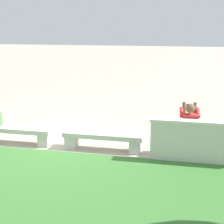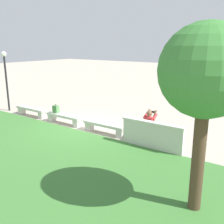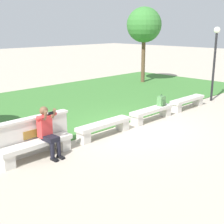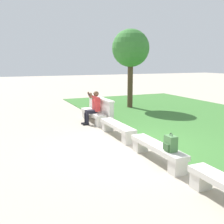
# 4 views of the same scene
# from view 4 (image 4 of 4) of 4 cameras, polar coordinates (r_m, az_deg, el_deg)

# --- Properties ---
(ground_plane) EXTENTS (80.00, 80.00, 0.00)m
(ground_plane) POSITION_cam_4_polar(r_m,az_deg,el_deg) (7.78, 4.83, -7.65)
(ground_plane) COLOR #B2A593
(bench_main) EXTENTS (2.02, 0.40, 0.45)m
(bench_main) POSITION_cam_4_polar(r_m,az_deg,el_deg) (10.89, -4.17, -0.61)
(bench_main) COLOR beige
(bench_main) RESTS_ON ground
(bench_near) EXTENTS (2.02, 0.40, 0.45)m
(bench_near) POSITION_cam_4_polar(r_m,az_deg,el_deg) (8.73, 1.11, -3.50)
(bench_near) COLOR beige
(bench_near) RESTS_ON ground
(bench_mid) EXTENTS (2.02, 0.40, 0.45)m
(bench_mid) POSITION_cam_4_polar(r_m,az_deg,el_deg) (6.72, 9.79, -8.12)
(bench_mid) COLOR beige
(bench_mid) RESTS_ON ground
(backrest_wall_with_plaque) EXTENTS (2.40, 0.24, 1.01)m
(backrest_wall_with_plaque) POSITION_cam_4_polar(r_m,az_deg,el_deg) (10.97, -2.52, 0.63)
(backrest_wall_with_plaque) COLOR beige
(backrest_wall_with_plaque) RESTS_ON ground
(person_photographer) EXTENTS (0.48, 0.73, 1.32)m
(person_photographer) POSITION_cam_4_polar(r_m,az_deg,el_deg) (10.51, -4.05, 1.37)
(person_photographer) COLOR black
(person_photographer) RESTS_ON ground
(backpack) EXTENTS (0.28, 0.24, 0.43)m
(backpack) POSITION_cam_4_polar(r_m,az_deg,el_deg) (6.19, 12.56, -6.74)
(backpack) COLOR #4C7F47
(backpack) RESTS_ON bench_mid
(tree_left_background) EXTENTS (1.96, 1.96, 4.15)m
(tree_left_background) POSITION_cam_4_polar(r_m,az_deg,el_deg) (14.13, 4.07, 13.52)
(tree_left_background) COLOR #4C3826
(tree_left_background) RESTS_ON ground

